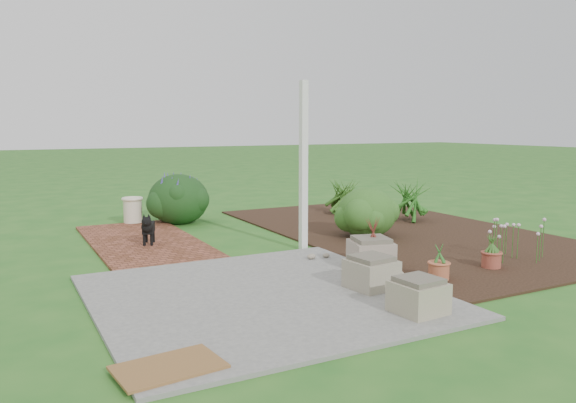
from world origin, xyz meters
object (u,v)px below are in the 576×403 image
black_dog (148,227)px  evergreen_shrub (367,211)px  stone_trough_near (418,297)px  cream_ceramic_urn (133,210)px

black_dog → evergreen_shrub: bearing=5.0°
stone_trough_near → evergreen_shrub: evergreen_shrub is taller
stone_trough_near → evergreen_shrub: size_ratio=0.46×
black_dog → cream_ceramic_urn: size_ratio=1.12×
stone_trough_near → black_dog: (-1.55, 4.37, 0.12)m
stone_trough_near → black_dog: 4.64m
black_dog → cream_ceramic_urn: (0.23, 2.12, -0.04)m
stone_trough_near → cream_ceramic_urn: cream_ceramic_urn is taller
black_dog → cream_ceramic_urn: cream_ceramic_urn is taller
stone_trough_near → evergreen_shrub: (1.84, 3.41, 0.25)m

